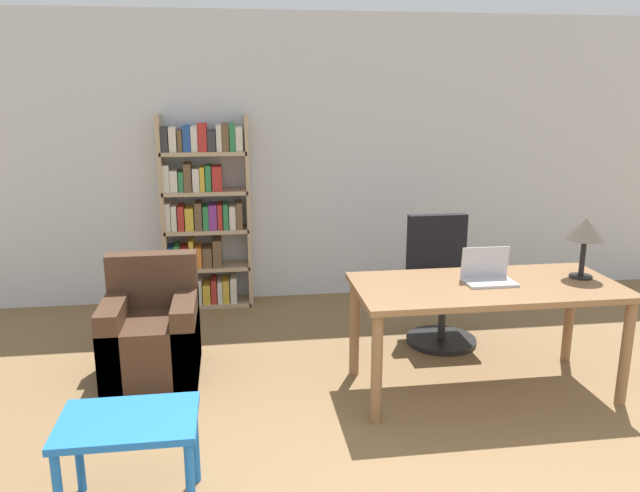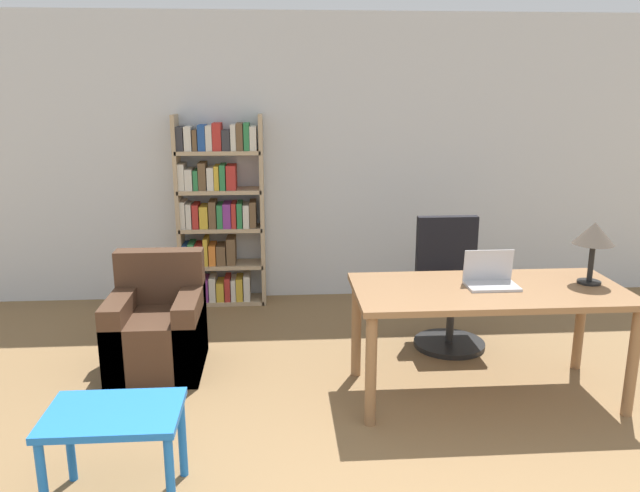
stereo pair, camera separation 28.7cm
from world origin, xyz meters
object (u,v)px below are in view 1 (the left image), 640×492
(office_chair, at_px, (440,288))
(armchair, at_px, (152,335))
(laptop, at_px, (488,275))
(table_lamp, at_px, (585,231))
(side_table_blue, at_px, (129,433))
(desk, at_px, (486,298))
(bookshelf, at_px, (203,216))

(office_chair, height_order, armchair, office_chair)
(laptop, bearing_deg, office_chair, 91.73)
(table_lamp, height_order, side_table_blue, table_lamp)
(office_chair, bearing_deg, laptop, -88.27)
(table_lamp, relative_size, office_chair, 0.41)
(desk, bearing_deg, office_chair, 90.37)
(laptop, relative_size, bookshelf, 0.18)
(table_lamp, distance_m, armchair, 3.10)
(desk, bearing_deg, bookshelf, 133.77)
(side_table_blue, bearing_deg, office_chair, 40.60)
(laptop, height_order, office_chair, office_chair)
(desk, relative_size, bookshelf, 0.99)
(table_lamp, height_order, office_chair, table_lamp)
(bookshelf, bearing_deg, table_lamp, -36.76)
(bookshelf, bearing_deg, side_table_blue, -94.86)
(laptop, xyz_separation_m, side_table_blue, (-2.20, -1.02, -0.39))
(side_table_blue, height_order, armchair, armchair)
(office_chair, relative_size, bookshelf, 0.57)
(office_chair, bearing_deg, desk, -89.63)
(desk, distance_m, bookshelf, 2.79)
(side_table_blue, bearing_deg, armchair, 92.80)
(side_table_blue, bearing_deg, laptop, 24.92)
(armchair, distance_m, bookshelf, 1.59)
(desk, height_order, side_table_blue, desk)
(armchair, height_order, bookshelf, bookshelf)
(side_table_blue, xyz_separation_m, bookshelf, (0.25, 2.99, 0.45))
(desk, distance_m, laptop, 0.15)
(office_chair, bearing_deg, table_lamp, -49.84)
(desk, xyz_separation_m, laptop, (0.02, 0.04, 0.15))
(desk, relative_size, office_chair, 1.73)
(table_lamp, xyz_separation_m, office_chair, (-0.70, 0.83, -0.64))
(desk, xyz_separation_m, side_table_blue, (-2.18, -0.98, -0.24))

